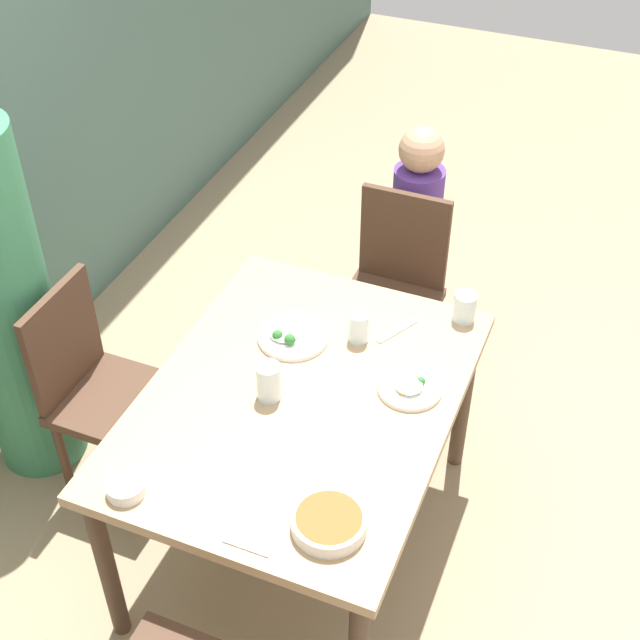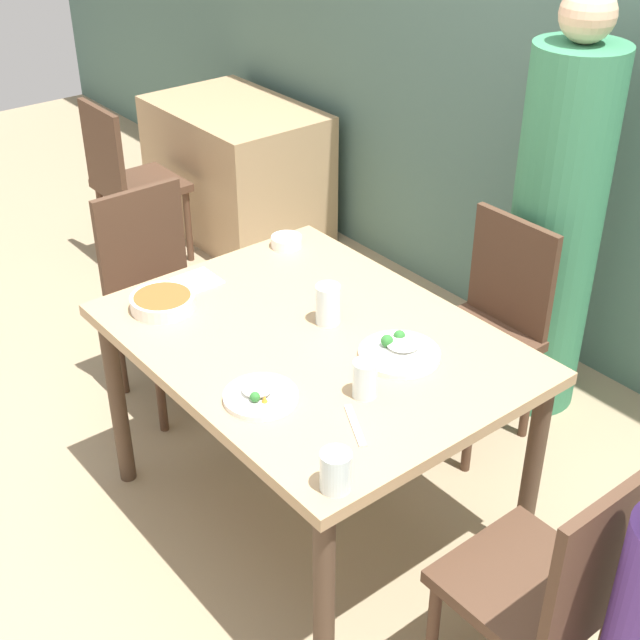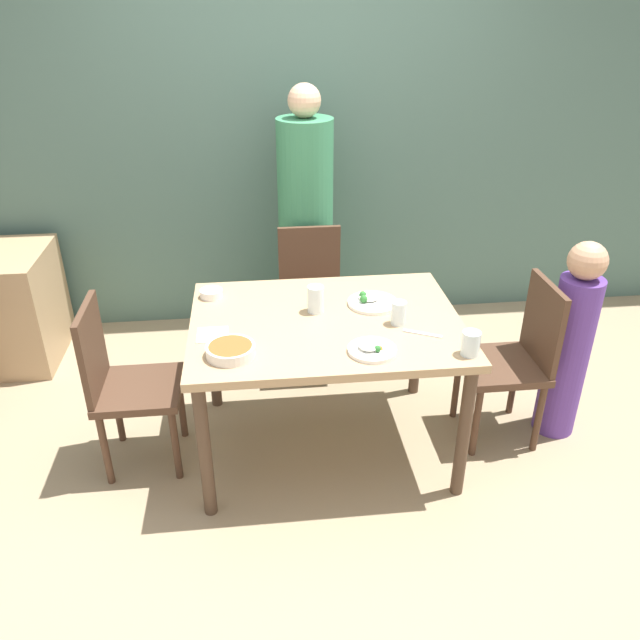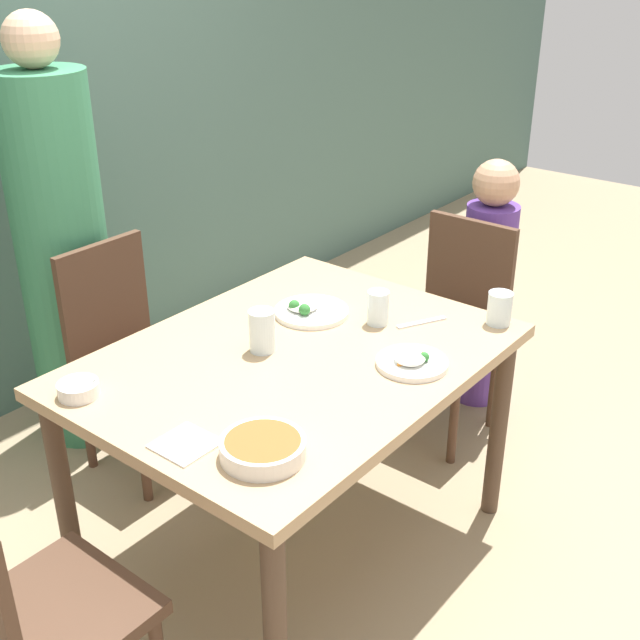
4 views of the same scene
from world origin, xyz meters
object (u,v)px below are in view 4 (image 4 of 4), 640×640
at_px(chair_adult_spot, 130,351).
at_px(person_child, 486,290).
at_px(bowl_curry, 263,448).
at_px(person_adult, 64,257).
at_px(plate_rice_adult, 412,362).
at_px(chair_child_spot, 452,322).
at_px(glass_water_tall, 500,308).

distance_m(chair_adult_spot, person_child, 1.50).
bearing_deg(bowl_curry, person_adult, 72.48).
relative_size(chair_adult_spot, person_child, 0.81).
bearing_deg(bowl_curry, plate_rice_adult, -3.80).
height_order(chair_child_spot, person_adult, person_adult).
relative_size(person_child, plate_rice_adult, 5.08).
height_order(person_adult, person_child, person_adult).
bearing_deg(person_adult, chair_adult_spot, -90.00).
distance_m(chair_child_spot, bowl_curry, 1.49).
relative_size(chair_adult_spot, bowl_curry, 4.12).
relative_size(person_child, glass_water_tall, 9.94).
xyz_separation_m(chair_child_spot, person_adult, (-0.97, 1.17, 0.29)).
bearing_deg(person_child, chair_adult_spot, 146.44).
bearing_deg(person_adult, glass_water_tall, -70.00).
bearing_deg(person_adult, plate_rice_adult, -84.26).
distance_m(bowl_curry, plate_rice_adult, 0.61).
bearing_deg(bowl_curry, glass_water_tall, -5.99).
height_order(chair_adult_spot, person_adult, person_adult).
height_order(chair_child_spot, glass_water_tall, chair_child_spot).
distance_m(person_adult, bowl_curry, 1.52).
xyz_separation_m(chair_adult_spot, person_child, (1.25, -0.83, 0.05)).
bearing_deg(person_child, chair_child_spot, 180.00).
distance_m(chair_adult_spot, chair_child_spot, 1.28).
relative_size(plate_rice_adult, glass_water_tall, 1.96).
bearing_deg(chair_child_spot, person_adult, -140.41).
distance_m(chair_adult_spot, bowl_curry, 1.23).
bearing_deg(chair_child_spot, plate_rice_adult, -69.00).
bearing_deg(chair_adult_spot, glass_water_tall, -64.95).
bearing_deg(plate_rice_adult, bowl_curry, 176.20).
distance_m(person_child, plate_rice_adult, 1.17).
xyz_separation_m(person_adult, person_child, (1.25, -1.17, -0.25)).
bearing_deg(chair_adult_spot, person_child, -33.56).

